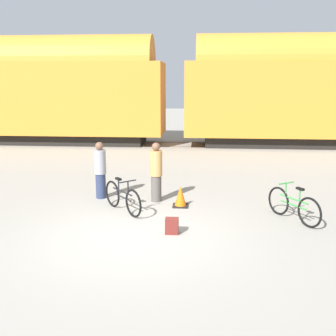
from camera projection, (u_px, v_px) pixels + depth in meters
The scene contains 10 objects.
ground_plane at pixel (135, 236), 8.25m from camera, with size 80.00×80.00×0.00m, color gray.
freight_train at pixel (174, 87), 19.65m from camera, with size 27.00×2.82×5.46m.
rail_near at pixel (173, 147), 19.57m from camera, with size 39.00×0.07×0.01m, color #4C4238.
rail_far at pixel (175, 142), 20.97m from camera, with size 39.00×0.07×0.01m, color #4C4238.
bicycle_black at pixel (122, 198), 9.73m from camera, with size 1.17×1.31×0.85m.
bicycle_green at pixel (293, 205), 9.11m from camera, with size 0.92×1.45×0.86m.
person_in_tan at pixel (156, 172), 10.50m from camera, with size 0.33×0.33×1.61m.
person_in_grey at pixel (100, 170), 10.80m from camera, with size 0.32×0.32×1.57m.
backpack at pixel (172, 226), 8.36m from camera, with size 0.28×0.20×0.34m.
traffic_cone at pixel (180, 197), 10.18m from camera, with size 0.40×0.40×0.55m.
Camera 1 is at (1.34, -7.67, 3.18)m, focal length 42.00 mm.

